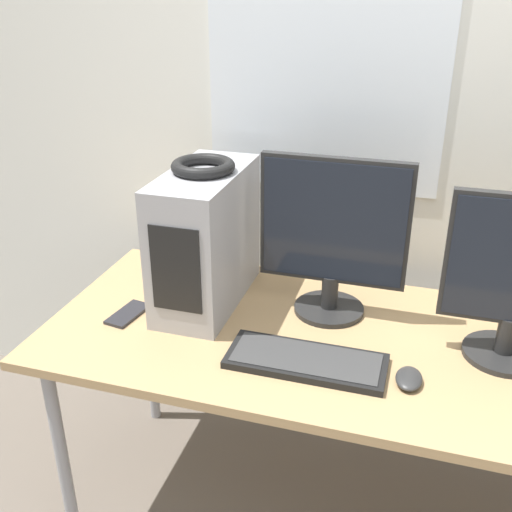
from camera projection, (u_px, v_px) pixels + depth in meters
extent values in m
cube|color=silver|center=(507.00, 90.00, 1.80)|extent=(8.00, 0.06, 2.70)
cube|color=tan|center=(478.00, 365.00, 1.63)|extent=(2.48, 0.77, 0.03)
cylinder|color=#99999E|center=(61.00, 453.00, 1.82)|extent=(0.04, 0.04, 0.69)
cylinder|color=#99999E|center=(150.00, 346.00, 2.35)|extent=(0.04, 0.04, 0.69)
cube|color=#9E9EA3|center=(206.00, 238.00, 1.84)|extent=(0.21, 0.46, 0.42)
cube|color=black|center=(175.00, 270.00, 1.64)|extent=(0.15, 0.00, 0.25)
torus|color=black|center=(203.00, 166.00, 1.74)|extent=(0.19, 0.19, 0.03)
cylinder|color=black|center=(329.00, 309.00, 1.85)|extent=(0.21, 0.21, 0.02)
cylinder|color=black|center=(330.00, 292.00, 1.83)|extent=(0.05, 0.05, 0.10)
cube|color=black|center=(334.00, 221.00, 1.73)|extent=(0.44, 0.03, 0.38)
cube|color=black|center=(333.00, 223.00, 1.72)|extent=(0.41, 0.00, 0.36)
cylinder|color=black|center=(502.00, 353.00, 1.64)|extent=(0.21, 0.21, 0.02)
cylinder|color=black|center=(506.00, 335.00, 1.61)|extent=(0.05, 0.05, 0.10)
cube|color=black|center=(306.00, 361.00, 1.60)|extent=(0.43, 0.17, 0.02)
cube|color=#383838|center=(306.00, 358.00, 1.59)|extent=(0.39, 0.14, 0.00)
ellipsoid|color=#2D2D2D|center=(409.00, 378.00, 1.52)|extent=(0.07, 0.10, 0.03)
cube|color=#232328|center=(128.00, 314.00, 1.83)|extent=(0.09, 0.16, 0.01)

